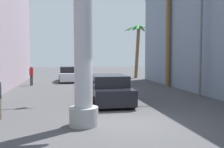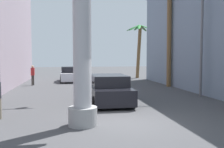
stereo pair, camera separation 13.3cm
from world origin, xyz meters
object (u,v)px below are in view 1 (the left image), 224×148
traffic_light_mast (25,22)px  pedestrian_far_left (31,74)px  car_far (68,74)px  street_lamp (197,25)px  car_lead (109,90)px  palm_tree_far_right (138,44)px  palm_tree_mid_right (168,22)px

traffic_light_mast → pedestrian_far_left: bearing=95.8°
car_far → pedestrian_far_left: pedestrian_far_left is taller
traffic_light_mast → car_far: bearing=78.0°
street_lamp → car_lead: bearing=-169.5°
street_lamp → car_lead: size_ratio=1.63×
car_far → palm_tree_far_right: size_ratio=0.71×
traffic_light_mast → palm_tree_far_right: traffic_light_mast is taller
traffic_light_mast → palm_tree_mid_right: size_ratio=0.72×
car_far → palm_tree_far_right: 9.48m
car_lead → car_far: (-2.12, 12.69, -0.00)m
traffic_light_mast → pedestrian_far_left: traffic_light_mast is taller
car_lead → car_far: size_ratio=1.01×
car_lead → street_lamp: bearing=10.5°
street_lamp → car_far: size_ratio=1.64×
traffic_light_mast → palm_tree_far_right: (10.77, 14.46, -0.38)m
car_lead → pedestrian_far_left: (-5.41, 9.57, 0.32)m
car_far → palm_tree_mid_right: 11.37m
palm_tree_mid_right → palm_tree_far_right: 8.99m
street_lamp → traffic_light_mast: (-10.39, 0.13, -0.02)m
car_far → pedestrian_far_left: (-3.29, -3.11, 0.32)m
car_lead → palm_tree_mid_right: size_ratio=0.52×
palm_tree_far_right → traffic_light_mast: bearing=-126.7°
palm_tree_far_right → car_lead: bearing=-111.6°
car_far → palm_tree_far_right: (8.33, 2.98, 3.42)m
traffic_light_mast → street_lamp: bearing=-0.7°
street_lamp → traffic_light_mast: street_lamp is taller
car_far → palm_tree_mid_right: size_ratio=0.51×
car_lead → car_far: same height
traffic_light_mast → car_lead: 6.06m
street_lamp → pedestrian_far_left: street_lamp is taller
traffic_light_mast → pedestrian_far_left: size_ratio=3.60×
palm_tree_mid_right → palm_tree_far_right: bearing=90.7°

